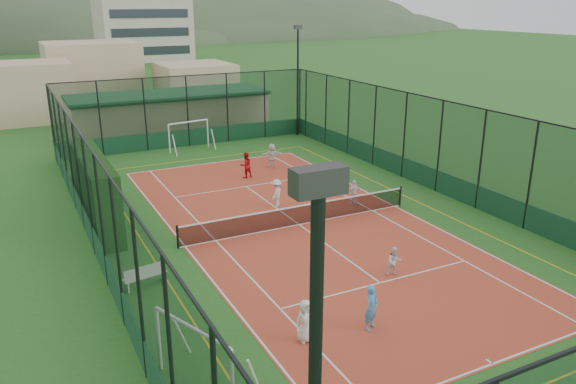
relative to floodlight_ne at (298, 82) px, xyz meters
name	(u,v)px	position (x,y,z in m)	size (l,w,h in m)	color
ground	(299,225)	(-8.60, -16.60, -4.12)	(300.00, 300.00, 0.00)	#2A5C1F
court_slab	(299,225)	(-8.60, -16.60, -4.12)	(11.17, 23.97, 0.01)	#BA4229
tennis_net	(299,214)	(-8.60, -16.60, -3.59)	(11.67, 0.12, 1.06)	black
perimeter_fence	(300,174)	(-8.60, -16.60, -1.62)	(18.12, 34.12, 5.00)	black
floodlight_ne	(298,82)	(0.00, 0.00, 0.00)	(0.60, 0.26, 8.25)	black
clubhouse	(169,113)	(-8.60, 5.40, -2.55)	(15.20, 7.20, 3.15)	tan
distant_hills	(43,40)	(-8.60, 133.40, -4.12)	(200.00, 60.00, 24.00)	#384C33
hedge_left	(96,191)	(-16.90, -12.19, -2.51)	(1.11, 7.40, 3.24)	black
white_bench	(145,275)	(-16.40, -19.31, -3.67)	(1.60, 0.44, 0.90)	white
futsal_goal_near	(193,360)	(-16.59, -25.78, -3.14)	(0.89, 3.06, 1.97)	white
futsal_goal_far	(189,136)	(-8.96, -0.79, -3.13)	(3.09, 0.90, 1.99)	white
child_near_left	(305,321)	(-12.85, -25.03, -3.42)	(0.67, 0.44, 1.38)	white
child_near_mid	(371,307)	(-10.66, -25.36, -3.36)	(0.55, 0.36, 1.51)	#4C9BDA
child_near_right	(394,261)	(-7.80, -22.73, -3.53)	(0.57, 0.44, 1.16)	white
child_far_left	(276,193)	(-8.49, -13.91, -3.40)	(0.92, 0.53, 1.43)	white
child_far_right	(354,192)	(-4.81, -15.40, -3.46)	(0.77, 0.32, 1.31)	white
child_far_back	(272,155)	(-5.63, -7.28, -3.36)	(1.39, 0.44, 1.50)	white
coach	(246,165)	(-7.95, -8.62, -3.35)	(0.74, 0.58, 1.53)	#B51315
tennis_balls	(277,219)	(-9.26, -15.56, -4.08)	(5.60, 0.25, 0.07)	#CCE033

